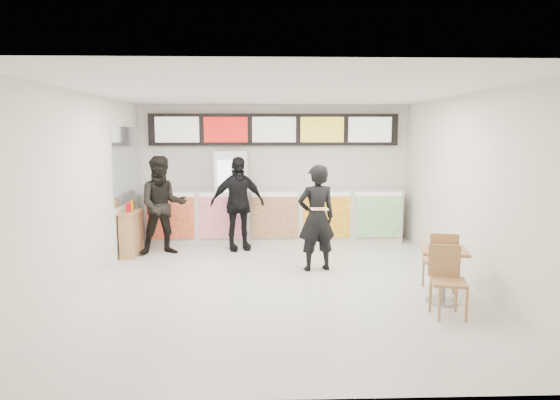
{
  "coord_description": "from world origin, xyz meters",
  "views": [
    {
      "loc": [
        -0.24,
        -7.7,
        2.38
      ],
      "look_at": [
        0.06,
        1.2,
        1.18
      ],
      "focal_mm": 32.0,
      "sensor_mm": 36.0,
      "label": 1
    }
  ],
  "objects_px": {
    "drinks_fridge": "(232,197)",
    "customer_mid": "(237,204)",
    "customer_left": "(163,206)",
    "customer_main": "(316,218)",
    "cafe_table": "(444,266)",
    "condiment_ledge": "(131,233)",
    "service_counter": "(274,216)"
  },
  "relations": [
    {
      "from": "condiment_ledge",
      "to": "cafe_table",
      "type": "bearing_deg",
      "value": -29.68
    },
    {
      "from": "service_counter",
      "to": "customer_main",
      "type": "xyz_separation_m",
      "value": [
        0.67,
        -2.33,
        0.35
      ]
    },
    {
      "from": "customer_main",
      "to": "cafe_table",
      "type": "distance_m",
      "value": 2.4
    },
    {
      "from": "drinks_fridge",
      "to": "customer_left",
      "type": "distance_m",
      "value": 1.68
    },
    {
      "from": "drinks_fridge",
      "to": "cafe_table",
      "type": "xyz_separation_m",
      "value": [
        3.22,
        -4.08,
        -0.47
      ]
    },
    {
      "from": "customer_left",
      "to": "condiment_ledge",
      "type": "height_order",
      "value": "customer_left"
    },
    {
      "from": "condiment_ledge",
      "to": "service_counter",
      "type": "bearing_deg",
      "value": 22.35
    },
    {
      "from": "service_counter",
      "to": "customer_mid",
      "type": "bearing_deg",
      "value": -136.18
    },
    {
      "from": "customer_left",
      "to": "cafe_table",
      "type": "xyz_separation_m",
      "value": [
        4.5,
        -2.99,
        -0.43
      ]
    },
    {
      "from": "drinks_fridge",
      "to": "customer_main",
      "type": "height_order",
      "value": "drinks_fridge"
    },
    {
      "from": "customer_left",
      "to": "customer_mid",
      "type": "bearing_deg",
      "value": -3.26
    },
    {
      "from": "service_counter",
      "to": "cafe_table",
      "type": "distance_m",
      "value": 4.67
    },
    {
      "from": "customer_main",
      "to": "customer_mid",
      "type": "xyz_separation_m",
      "value": [
        -1.44,
        1.59,
        0.03
      ]
    },
    {
      "from": "drinks_fridge",
      "to": "customer_mid",
      "type": "distance_m",
      "value": 0.77
    },
    {
      "from": "drinks_fridge",
      "to": "customer_left",
      "type": "bearing_deg",
      "value": -139.44
    },
    {
      "from": "cafe_table",
      "to": "condiment_ledge",
      "type": "distance_m",
      "value": 5.88
    },
    {
      "from": "condiment_ledge",
      "to": "customer_left",
      "type": "bearing_deg",
      "value": 7.78
    },
    {
      "from": "service_counter",
      "to": "customer_mid",
      "type": "xyz_separation_m",
      "value": [
        -0.77,
        -0.74,
        0.38
      ]
    },
    {
      "from": "customer_main",
      "to": "condiment_ledge",
      "type": "bearing_deg",
      "value": -32.65
    },
    {
      "from": "drinks_fridge",
      "to": "customer_main",
      "type": "relative_size",
      "value": 1.08
    },
    {
      "from": "drinks_fridge",
      "to": "condiment_ledge",
      "type": "relative_size",
      "value": 1.92
    },
    {
      "from": "customer_left",
      "to": "customer_mid",
      "type": "xyz_separation_m",
      "value": [
        1.44,
        0.34,
        -0.02
      ]
    },
    {
      "from": "customer_main",
      "to": "cafe_table",
      "type": "relative_size",
      "value": 1.14
    },
    {
      "from": "service_counter",
      "to": "drinks_fridge",
      "type": "height_order",
      "value": "drinks_fridge"
    },
    {
      "from": "service_counter",
      "to": "customer_left",
      "type": "bearing_deg",
      "value": -154.05
    },
    {
      "from": "cafe_table",
      "to": "condiment_ledge",
      "type": "xyz_separation_m",
      "value": [
        -5.1,
        2.91,
        -0.09
      ]
    },
    {
      "from": "service_counter",
      "to": "cafe_table",
      "type": "height_order",
      "value": "service_counter"
    },
    {
      "from": "customer_main",
      "to": "condiment_ledge",
      "type": "relative_size",
      "value": 1.77
    },
    {
      "from": "customer_mid",
      "to": "cafe_table",
      "type": "height_order",
      "value": "customer_mid"
    },
    {
      "from": "customer_left",
      "to": "customer_main",
      "type": "bearing_deg",
      "value": -39.87
    },
    {
      "from": "drinks_fridge",
      "to": "condiment_ledge",
      "type": "height_order",
      "value": "drinks_fridge"
    },
    {
      "from": "customer_left",
      "to": "condiment_ledge",
      "type": "distance_m",
      "value": 0.81
    }
  ]
}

